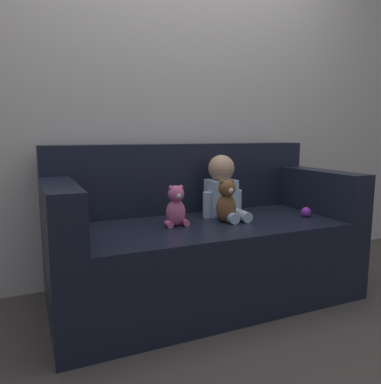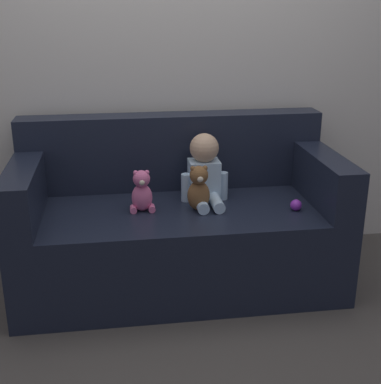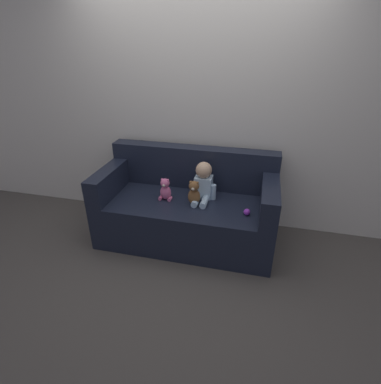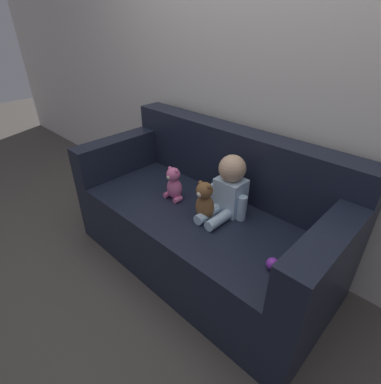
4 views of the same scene
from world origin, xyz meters
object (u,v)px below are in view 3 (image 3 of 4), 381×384
at_px(couch, 188,208).
at_px(plush_toy_side, 165,190).
at_px(toy_ball, 247,212).
at_px(teddy_bear_brown, 194,193).
at_px(person_baby, 203,183).

xyz_separation_m(couch, plush_toy_side, (-0.20, -0.10, 0.25)).
xyz_separation_m(couch, toy_ball, (0.62, -0.21, 0.17)).
xyz_separation_m(teddy_bear_brown, plush_toy_side, (-0.30, 0.03, -0.02)).
bearing_deg(person_baby, toy_ball, -26.66).
height_order(person_baby, teddy_bear_brown, person_baby).
distance_m(person_baby, toy_ball, 0.54).
bearing_deg(toy_ball, couch, 161.13).
distance_m(couch, toy_ball, 0.68).
height_order(person_baby, plush_toy_side, person_baby).
bearing_deg(plush_toy_side, toy_ball, -7.86).
xyz_separation_m(couch, person_baby, (0.16, 0.02, 0.31)).
height_order(couch, toy_ball, couch).
bearing_deg(teddy_bear_brown, toy_ball, -8.85).
distance_m(person_baby, teddy_bear_brown, 0.17).
relative_size(teddy_bear_brown, toy_ball, 4.10).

